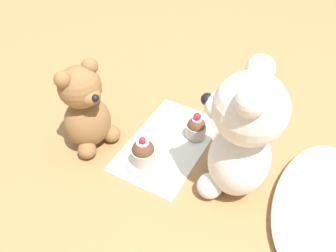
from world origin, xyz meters
TOP-DOWN VIEW (x-y plane):
  - ground_plane at (0.00, 0.00)m, footprint 4.00×4.00m
  - knitted_placemat at (0.00, 0.00)m, footprint 0.27×0.16m
  - tulle_cloth at (0.01, 0.33)m, footprint 0.32×0.16m
  - teddy_bear_cream at (0.03, 0.16)m, footprint 0.15×0.15m
  - teddy_bear_tan at (0.08, -0.15)m, footprint 0.12×0.12m
  - cupcake_near_cream_bear at (-0.05, 0.05)m, footprint 0.05×0.05m
  - saucer_plate at (0.08, -0.02)m, footprint 0.08×0.08m
  - cupcake_near_tan_bear at (0.08, -0.02)m, footprint 0.05×0.05m
  - teaspoon at (-0.19, 0.09)m, footprint 0.03×0.12m

SIDE VIEW (x-z plane):
  - ground_plane at x=0.00m, z-range 0.00..0.00m
  - teaspoon at x=-0.19m, z-range 0.00..0.01m
  - knitted_placemat at x=0.00m, z-range 0.00..0.01m
  - saucer_plate at x=0.08m, z-range 0.01..0.01m
  - tulle_cloth at x=0.01m, z-range 0.00..0.03m
  - cupcake_near_cream_bear at x=-0.05m, z-range 0.00..0.06m
  - cupcake_near_tan_bear at x=0.08m, z-range 0.00..0.07m
  - teddy_bear_tan at x=0.08m, z-range -0.01..0.20m
  - teddy_bear_cream at x=0.03m, z-range 0.00..0.27m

